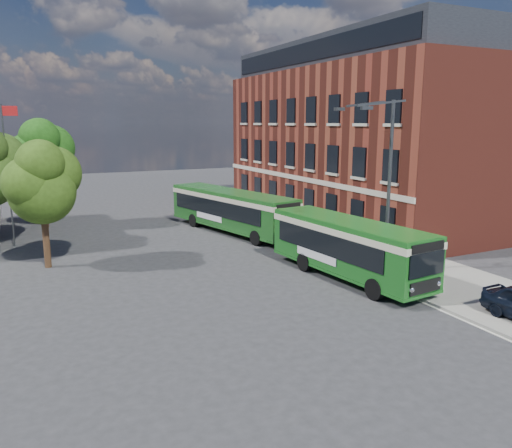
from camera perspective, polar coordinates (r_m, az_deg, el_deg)
ground at (r=26.20m, az=2.78°, el=-6.03°), size 120.00×120.00×0.00m
pavement at (r=36.27m, az=6.55°, el=-0.99°), size 6.00×48.00×0.15m
kerb_line at (r=34.80m, az=2.28°, el=-1.58°), size 0.12×48.00×0.01m
brick_office at (r=42.71m, az=11.98°, el=10.05°), size 12.10×26.00×14.20m
flagpole at (r=35.10m, az=-26.47°, el=5.50°), size 0.95×0.10×9.00m
street_lamp at (r=26.23m, az=14.37°, el=4.36°), size 2.96×2.38×9.00m
bus_stop_sign at (r=25.73m, az=18.45°, el=-3.46°), size 0.35×0.08×2.52m
bus_front at (r=25.93m, az=10.52°, el=-2.20°), size 3.58×10.21×3.02m
bus_rear at (r=36.34m, az=-2.85°, el=1.92°), size 5.36×12.58×3.02m
pedestrian_a at (r=24.36m, az=19.08°, el=-5.46°), size 0.78×0.69×1.79m
pedestrian_b at (r=28.91m, az=12.63°, el=-2.68°), size 0.93×0.83×1.58m
tree_left at (r=29.21m, az=-23.23°, el=4.48°), size 4.18×3.97×7.06m
tree_right at (r=40.75m, az=-23.32°, el=7.35°), size 4.87×4.63×8.22m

